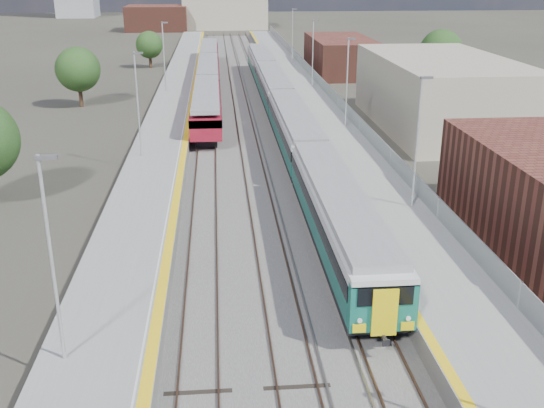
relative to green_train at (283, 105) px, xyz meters
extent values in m
plane|color=#47443A|center=(-1.50, 3.96, -2.08)|extent=(320.00, 320.00, 0.00)
cube|color=#565451|center=(-3.75, 6.46, -2.05)|extent=(10.50, 155.00, 0.06)
cube|color=#4C3323|center=(-0.72, 8.96, -1.97)|extent=(0.07, 160.00, 0.14)
cube|color=#4C3323|center=(0.72, 8.96, -1.97)|extent=(0.07, 160.00, 0.14)
cube|color=#4C3323|center=(-4.22, 8.96, -1.97)|extent=(0.07, 160.00, 0.14)
cube|color=#4C3323|center=(-2.78, 8.96, -1.97)|extent=(0.07, 160.00, 0.14)
cube|color=#4C3323|center=(-7.72, 8.96, -1.97)|extent=(0.07, 160.00, 0.14)
cube|color=#4C3323|center=(-6.28, 8.96, -1.97)|extent=(0.07, 160.00, 0.14)
cube|color=gray|center=(-1.05, 8.96, -1.98)|extent=(0.08, 160.00, 0.10)
cube|color=gray|center=(-2.45, 8.96, -1.98)|extent=(0.08, 160.00, 0.10)
cube|color=slate|center=(3.75, 6.46, -1.58)|extent=(4.70, 155.00, 1.00)
cube|color=gray|center=(3.75, 6.46, -1.07)|extent=(4.70, 155.00, 0.03)
cube|color=yellow|center=(1.65, 6.46, -1.05)|extent=(0.40, 155.00, 0.01)
cube|color=gray|center=(5.95, 6.46, -0.48)|extent=(0.06, 155.00, 1.20)
cylinder|color=#9EA0A3|center=(5.10, -24.04, 2.69)|extent=(0.12, 0.12, 7.50)
cube|color=#4C4C4F|center=(5.35, -24.04, 6.34)|extent=(0.70, 0.18, 0.14)
cylinder|color=#9EA0A3|center=(5.10, -4.04, 2.69)|extent=(0.12, 0.12, 7.50)
cube|color=#4C4C4F|center=(5.35, -4.04, 6.34)|extent=(0.70, 0.18, 0.14)
cylinder|color=#9EA0A3|center=(5.10, 15.96, 2.69)|extent=(0.12, 0.12, 7.50)
cube|color=#4C4C4F|center=(5.35, 15.96, 6.34)|extent=(0.70, 0.18, 0.14)
cylinder|color=#9EA0A3|center=(5.10, 35.96, 2.69)|extent=(0.12, 0.12, 7.50)
cube|color=#4C4C4F|center=(5.35, 35.96, 6.34)|extent=(0.70, 0.18, 0.14)
cube|color=slate|center=(-10.55, 6.46, -1.58)|extent=(4.30, 155.00, 1.00)
cube|color=gray|center=(-10.55, 6.46, -1.07)|extent=(4.30, 155.00, 0.03)
cube|color=yellow|center=(-8.65, 6.46, -1.05)|extent=(0.45, 155.00, 0.01)
cube|color=silver|center=(-9.00, 6.46, -1.05)|extent=(0.08, 155.00, 0.01)
cylinder|color=#9EA0A3|center=(-11.70, -38.04, 2.69)|extent=(0.12, 0.12, 7.50)
cube|color=#4C4C4F|center=(-11.45, -38.04, 6.34)|extent=(0.70, 0.18, 0.14)
cylinder|color=#9EA0A3|center=(-11.70, -12.04, 2.69)|extent=(0.12, 0.12, 7.50)
cube|color=#4C4C4F|center=(-11.45, -12.04, 6.34)|extent=(0.70, 0.18, 0.14)
cylinder|color=#9EA0A3|center=(-11.70, 13.96, 2.69)|extent=(0.12, 0.12, 7.50)
cube|color=#4C4C4F|center=(-11.45, 13.96, 6.34)|extent=(0.70, 0.18, 0.14)
cube|color=#A99D87|center=(14.50, -1.04, 1.12)|extent=(11.00, 22.00, 6.40)
cube|color=brown|center=(11.50, 31.96, 0.32)|extent=(8.00, 18.00, 4.80)
cube|color=#A99D87|center=(-3.50, 103.96, 1.42)|extent=(20.00, 14.00, 7.00)
cube|color=brown|center=(-19.50, 98.96, 0.72)|extent=(14.00, 12.00, 5.60)
cube|color=black|center=(0.00, -27.78, -1.26)|extent=(2.53, 18.15, 0.43)
cube|color=#105242|center=(0.00, -27.78, -0.51)|extent=(2.63, 18.15, 1.06)
cube|color=black|center=(0.00, -27.78, 0.32)|extent=(2.68, 18.15, 0.73)
cube|color=silver|center=(0.00, -27.78, 0.90)|extent=(2.63, 18.15, 0.45)
cube|color=gray|center=(0.00, -27.78, 1.29)|extent=(2.33, 18.15, 0.37)
cube|color=black|center=(0.00, -9.12, -1.26)|extent=(2.53, 18.15, 0.43)
cube|color=#105242|center=(0.00, -9.12, -0.51)|extent=(2.63, 18.15, 1.06)
cube|color=black|center=(0.00, -9.12, 0.32)|extent=(2.68, 18.15, 0.73)
cube|color=silver|center=(0.00, -9.12, 0.90)|extent=(2.63, 18.15, 0.45)
cube|color=gray|center=(0.00, -9.12, 1.29)|extent=(2.33, 18.15, 0.37)
cube|color=black|center=(0.00, 9.53, -1.26)|extent=(2.53, 18.15, 0.43)
cube|color=#105242|center=(0.00, 9.53, -0.51)|extent=(2.63, 18.15, 1.06)
cube|color=black|center=(0.00, 9.53, 0.32)|extent=(2.68, 18.15, 0.73)
cube|color=silver|center=(0.00, 9.53, 0.90)|extent=(2.63, 18.15, 0.45)
cube|color=gray|center=(0.00, 9.53, 1.29)|extent=(2.33, 18.15, 0.37)
cube|color=black|center=(0.00, 28.18, -1.26)|extent=(2.53, 18.15, 0.43)
cube|color=#105242|center=(0.00, 28.18, -0.51)|extent=(2.63, 18.15, 1.06)
cube|color=black|center=(0.00, 28.18, 0.32)|extent=(2.68, 18.15, 0.73)
cube|color=silver|center=(0.00, 28.18, 0.90)|extent=(2.63, 18.15, 0.45)
cube|color=gray|center=(0.00, 28.18, 1.29)|extent=(2.33, 18.15, 0.37)
cube|color=#105242|center=(0.00, -37.09, -0.08)|extent=(2.61, 0.56, 1.96)
cube|color=black|center=(0.00, -37.38, 0.48)|extent=(2.14, 0.06, 0.74)
cube|color=yellow|center=(0.00, -37.43, -0.17)|extent=(0.98, 0.09, 1.96)
cube|color=black|center=(-7.00, 0.43, -1.64)|extent=(1.77, 15.08, 0.62)
cube|color=maroon|center=(-7.00, 0.43, -0.17)|extent=(2.61, 17.74, 1.87)
cube|color=black|center=(-7.00, 0.43, 0.30)|extent=(2.67, 17.74, 0.65)
cube|color=gray|center=(-7.00, 0.43, 1.23)|extent=(2.33, 17.74, 0.37)
cube|color=black|center=(-7.00, 18.67, -1.64)|extent=(1.77, 15.08, 0.62)
cube|color=maroon|center=(-7.00, 18.67, -0.17)|extent=(2.61, 17.74, 1.87)
cube|color=black|center=(-7.00, 18.67, 0.30)|extent=(2.67, 17.74, 0.65)
cube|color=gray|center=(-7.00, 18.67, 1.23)|extent=(2.33, 17.74, 0.37)
cube|color=black|center=(-7.00, 36.90, -1.64)|extent=(1.77, 15.08, 0.62)
cube|color=maroon|center=(-7.00, 36.90, -0.17)|extent=(2.61, 17.74, 1.87)
cube|color=black|center=(-7.00, 36.90, 0.30)|extent=(2.67, 17.74, 0.65)
cube|color=gray|center=(-7.00, 36.90, 1.23)|extent=(2.33, 17.74, 0.37)
cylinder|color=#382619|center=(-20.49, 11.05, -0.97)|extent=(0.44, 0.44, 2.21)
sphere|color=#203B16|center=(-20.49, 11.05, 1.91)|extent=(4.66, 4.66, 4.66)
cylinder|color=#382619|center=(-15.69, 38.72, -1.15)|extent=(0.44, 0.44, 1.87)
sphere|color=#203B16|center=(-15.69, 38.72, 1.29)|extent=(3.94, 3.94, 3.94)
cylinder|color=#382619|center=(21.30, 18.96, -0.84)|extent=(0.44, 0.44, 2.47)
sphere|color=#203B16|center=(21.30, 18.96, 2.38)|extent=(5.22, 5.22, 5.22)
camera|label=1|loc=(-6.02, -57.85, 11.97)|focal=42.00mm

